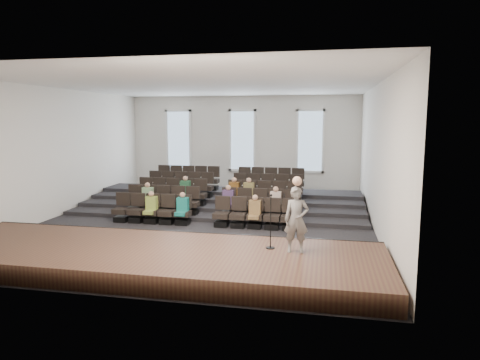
# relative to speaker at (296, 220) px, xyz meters

# --- Properties ---
(ground) EXTENTS (14.00, 14.00, 0.00)m
(ground) POSITION_rel_speaker_xyz_m (-3.63, 4.63, -1.32)
(ground) COLOR black
(ground) RESTS_ON ground
(ceiling) EXTENTS (12.00, 14.00, 0.02)m
(ceiling) POSITION_rel_speaker_xyz_m (-3.63, 4.63, 3.69)
(ceiling) COLOR white
(ceiling) RESTS_ON ground
(wall_back) EXTENTS (12.00, 0.04, 5.00)m
(wall_back) POSITION_rel_speaker_xyz_m (-3.63, 11.65, 1.18)
(wall_back) COLOR silver
(wall_back) RESTS_ON ground
(wall_front) EXTENTS (12.00, 0.04, 5.00)m
(wall_front) POSITION_rel_speaker_xyz_m (-3.63, -2.39, 1.18)
(wall_front) COLOR silver
(wall_front) RESTS_ON ground
(wall_left) EXTENTS (0.04, 14.00, 5.00)m
(wall_left) POSITION_rel_speaker_xyz_m (-9.65, 4.63, 1.18)
(wall_left) COLOR silver
(wall_left) RESTS_ON ground
(wall_right) EXTENTS (0.04, 14.00, 5.00)m
(wall_right) POSITION_rel_speaker_xyz_m (2.39, 4.63, 1.18)
(wall_right) COLOR silver
(wall_right) RESTS_ON ground
(stage) EXTENTS (11.80, 3.60, 0.50)m
(stage) POSITION_rel_speaker_xyz_m (-3.63, -0.47, -1.07)
(stage) COLOR #462F1E
(stage) RESTS_ON ground
(stage_lip) EXTENTS (11.80, 0.06, 0.52)m
(stage_lip) POSITION_rel_speaker_xyz_m (-3.63, 1.30, -1.07)
(stage_lip) COLOR black
(stage_lip) RESTS_ON ground
(risers) EXTENTS (11.80, 4.80, 0.60)m
(risers) POSITION_rel_speaker_xyz_m (-3.63, 7.80, -1.13)
(risers) COLOR black
(risers) RESTS_ON ground
(seating_rows) EXTENTS (6.80, 4.70, 1.67)m
(seating_rows) POSITION_rel_speaker_xyz_m (-3.63, 6.17, -0.64)
(seating_rows) COLOR black
(seating_rows) RESTS_ON ground
(windows) EXTENTS (8.44, 0.10, 3.24)m
(windows) POSITION_rel_speaker_xyz_m (-3.63, 11.58, 1.38)
(windows) COLOR white
(windows) RESTS_ON wall_back
(audience) EXTENTS (5.45, 2.64, 1.10)m
(audience) POSITION_rel_speaker_xyz_m (-3.55, 5.08, -0.49)
(audience) COLOR #93A943
(audience) RESTS_ON seating_rows
(speaker) EXTENTS (0.64, 0.46, 1.64)m
(speaker) POSITION_rel_speaker_xyz_m (0.00, 0.00, 0.00)
(speaker) COLOR slate
(speaker) RESTS_ON stage
(mic_stand) EXTENTS (0.24, 0.24, 1.41)m
(mic_stand) POSITION_rel_speaker_xyz_m (-0.66, 0.18, -0.40)
(mic_stand) COLOR black
(mic_stand) RESTS_ON stage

